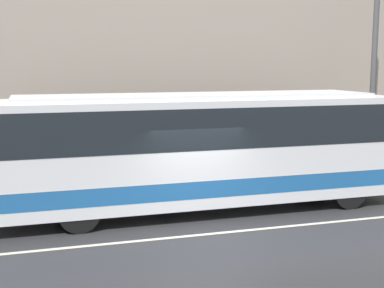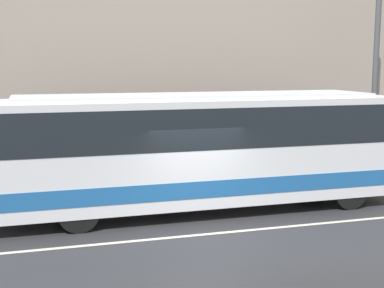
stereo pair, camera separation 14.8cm
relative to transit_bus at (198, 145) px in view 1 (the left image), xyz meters
The scene contains 7 objects.
ground_plane 2.92m from the transit_bus, 100.92° to the right, with size 60.00×60.00×0.00m, color #2D2D30.
sidewalk 3.64m from the transit_bus, 97.69° to the left, with size 60.00×2.70×0.16m.
building_facade 5.73m from the transit_bus, 95.23° to the left, with size 60.00×0.35×10.79m.
lane_stripe 2.91m from the transit_bus, 100.92° to the right, with size 54.00×0.14×0.01m.
transit_bus is the anchor object (origin of this frame).
utility_pole_near 8.12m from the transit_bus, 18.52° to the left, with size 0.20×0.20×7.61m.
pedestrian_waiting 2.61m from the transit_bus, 97.88° to the left, with size 0.36×0.36×1.67m.
Camera 1 is at (-4.07, -11.96, 4.15)m, focal length 50.00 mm.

